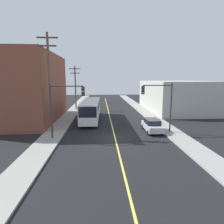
# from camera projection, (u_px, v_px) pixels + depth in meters

# --- Properties ---
(ground_plane) EXTENTS (120.00, 120.00, 0.00)m
(ground_plane) POSITION_uv_depth(u_px,v_px,m) (115.00, 139.00, 21.23)
(ground_plane) COLOR black
(sidewalk_left) EXTENTS (2.50, 90.00, 0.15)m
(sidewalk_left) POSITION_uv_depth(u_px,v_px,m) (66.00, 120.00, 30.62)
(sidewalk_left) COLOR gray
(sidewalk_left) RESTS_ON ground
(sidewalk_right) EXTENTS (2.50, 90.00, 0.15)m
(sidewalk_right) POSITION_uv_depth(u_px,v_px,m) (154.00, 119.00, 31.49)
(sidewalk_right) COLOR gray
(sidewalk_right) RESTS_ON ground
(lane_stripe_center) EXTENTS (0.16, 60.00, 0.01)m
(lane_stripe_center) POSITION_uv_depth(u_px,v_px,m) (109.00, 114.00, 35.98)
(lane_stripe_center) COLOR #D8CC4C
(lane_stripe_center) RESTS_ON ground
(building_left_brick) EXTENTS (10.00, 16.09, 10.46)m
(building_left_brick) POSITION_uv_depth(u_px,v_px,m) (25.00, 88.00, 29.71)
(building_left_brick) COLOR brown
(building_left_brick) RESTS_ON ground
(building_right_warehouse) EXTENTS (12.00, 18.20, 6.16)m
(building_right_warehouse) POSITION_uv_depth(u_px,v_px,m) (177.00, 96.00, 40.04)
(building_right_warehouse) COLOR #B2B2A8
(building_right_warehouse) RESTS_ON ground
(city_bus) EXTENTS (2.80, 12.20, 3.20)m
(city_bus) POSITION_uv_depth(u_px,v_px,m) (91.00, 109.00, 30.37)
(city_bus) COLOR silver
(city_bus) RESTS_ON ground
(parked_car_silver) EXTENTS (1.83, 4.40, 1.62)m
(parked_car_silver) POSITION_uv_depth(u_px,v_px,m) (152.00, 125.00, 23.89)
(parked_car_silver) COLOR #B7B7BC
(parked_car_silver) RESTS_ON ground
(utility_pole_near) EXTENTS (2.40, 0.28, 11.72)m
(utility_pole_near) POSITION_uv_depth(u_px,v_px,m) (50.00, 79.00, 22.42)
(utility_pole_near) COLOR brown
(utility_pole_near) RESTS_ON sidewalk_left
(utility_pole_mid) EXTENTS (2.40, 0.28, 9.17)m
(utility_pole_mid) POSITION_uv_depth(u_px,v_px,m) (75.00, 86.00, 40.24)
(utility_pole_mid) COLOR brown
(utility_pole_mid) RESTS_ON sidewalk_left
(traffic_signal_left_corner) EXTENTS (3.75, 0.48, 6.00)m
(traffic_signal_left_corner) POSITION_uv_depth(u_px,v_px,m) (65.00, 101.00, 20.21)
(traffic_signal_left_corner) COLOR #2D2D33
(traffic_signal_left_corner) RESTS_ON sidewalk_left
(traffic_signal_right_corner) EXTENTS (3.75, 0.48, 6.00)m
(traffic_signal_right_corner) POSITION_uv_depth(u_px,v_px,m) (159.00, 98.00, 22.73)
(traffic_signal_right_corner) COLOR #2D2D33
(traffic_signal_right_corner) RESTS_ON sidewalk_right
(fire_hydrant) EXTENTS (0.44, 0.26, 0.84)m
(fire_hydrant) POSITION_uv_depth(u_px,v_px,m) (159.00, 121.00, 27.52)
(fire_hydrant) COLOR red
(fire_hydrant) RESTS_ON sidewalk_right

